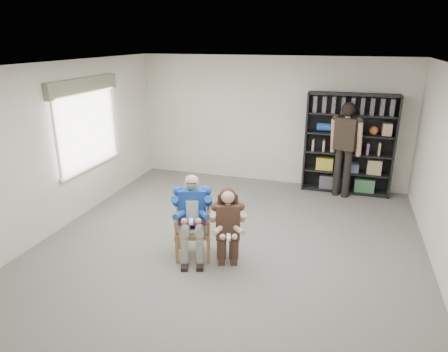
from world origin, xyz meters
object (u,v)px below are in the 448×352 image
(armchair, at_px, (193,226))
(standing_man, at_px, (344,151))
(seated_man, at_px, (193,217))
(kneeling_woman, at_px, (228,229))
(bookshelf, at_px, (349,144))

(armchair, distance_m, standing_man, 3.82)
(armchair, relative_size, standing_man, 0.51)
(seated_man, bearing_deg, standing_man, 38.73)
(armchair, relative_size, kneeling_woman, 0.84)
(standing_man, bearing_deg, armchair, -104.65)
(seated_man, height_order, bookshelf, bookshelf)
(kneeling_woman, relative_size, bookshelf, 0.57)
(bookshelf, bearing_deg, armchair, -121.78)
(kneeling_woman, height_order, standing_man, standing_man)
(kneeling_woman, bearing_deg, armchair, 150.17)
(seated_man, bearing_deg, bookshelf, 40.08)
(seated_man, bearing_deg, armchair, 0.00)
(seated_man, relative_size, bookshelf, 0.62)
(armchair, xyz_separation_m, bookshelf, (2.15, 3.46, 0.55))
(kneeling_woman, xyz_separation_m, bookshelf, (1.57, 3.58, 0.46))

